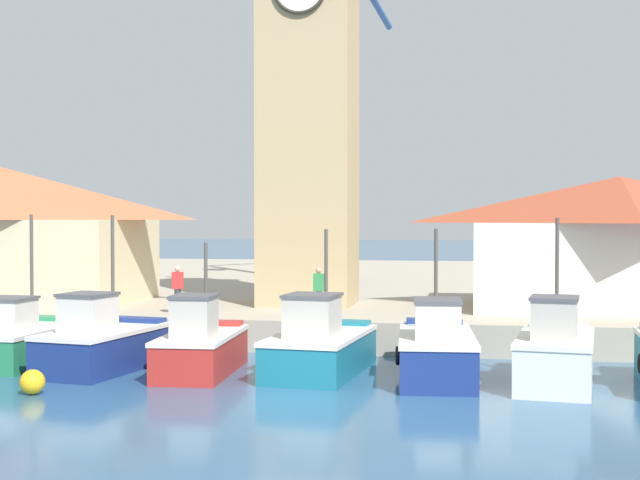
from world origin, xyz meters
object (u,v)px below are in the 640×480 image
Objects in this scene: fishing_boat_far_left at (22,340)px; clock_tower at (309,77)px; fishing_boat_left_outer at (102,344)px; mooring_buoy at (32,382)px; fishing_boat_center at (436,350)px; dock_worker_along_quay at (178,289)px; fishing_boat_left_inner at (201,347)px; port_crane_near at (333,148)px; fishing_boat_mid_left at (320,347)px; fishing_boat_mid_right at (555,354)px; warehouse_right at (620,241)px; dock_worker_near_tower at (319,291)px.

fishing_boat_far_left is 0.25× the size of clock_tower.
fishing_boat_left_outer reaches higher than mooring_buoy.
fishing_boat_center is 3.19× the size of dock_worker_along_quay.
fishing_boat_center is at bearing 3.51° from fishing_boat_left_inner.
fishing_boat_left_inner is at bearing -91.17° from port_crane_near.
fishing_boat_mid_left is at bearing -77.55° from clock_tower.
fishing_boat_left_outer is 12.18m from fishing_boat_mid_right.
fishing_boat_center is at bearing -123.11° from warehouse_right.
warehouse_right is 0.60× the size of port_crane_near.
fishing_boat_far_left is 0.90× the size of fishing_boat_mid_left.
fishing_boat_far_left is at bearing 179.01° from fishing_boat_mid_left.
fishing_boat_mid_left is 6.18m from fishing_boat_mid_right.
mooring_buoy is (-3.52, -23.76, -7.39)m from port_crane_near.
fishing_boat_far_left is at bearing 173.26° from fishing_boat_left_inner.
dock_worker_along_quay is at bearing 139.98° from fishing_boat_mid_left.
dock_worker_near_tower is 1.00× the size of dock_worker_along_quay.
fishing_boat_mid_left is 0.46× the size of warehouse_right.
mooring_buoy is 8.85m from dock_worker_along_quay.
fishing_boat_left_inner reaches higher than dock_worker_near_tower.
clock_tower is 12.65m from warehouse_right.
dock_worker_near_tower is (-3.99, 4.81, 1.11)m from fishing_boat_center.
fishing_boat_mid_left is at bearing -0.99° from fishing_boat_far_left.
fishing_boat_far_left is at bearing 176.94° from fishing_boat_mid_right.
fishing_boat_mid_right is at bearing -3.06° from fishing_boat_far_left.
fishing_boat_far_left reaches higher than fishing_boat_mid_left.
fishing_boat_center is at bearing -50.30° from dock_worker_near_tower.
dock_worker_near_tower is (-0.85, 4.69, 1.12)m from fishing_boat_mid_left.
warehouse_right reaches higher than dock_worker_along_quay.
fishing_boat_mid_left is 7.45m from mooring_buoy.
dock_worker_near_tower is at bearing -75.02° from clock_tower.
port_crane_near is at bearing 97.29° from dock_worker_near_tower.
port_crane_near is 29.43× the size of mooring_buoy.
clock_tower is 8.65m from dock_worker_near_tower.
mooring_buoy is at bearing -165.14° from fishing_boat_mid_right.
mooring_buoy is (-9.45, -3.83, -0.45)m from fishing_boat_center.
warehouse_right is (11.12, 0.39, -6.01)m from clock_tower.
fishing_boat_mid_left is 4.89m from dock_worker_near_tower.
dock_worker_along_quay is at bearing -132.72° from clock_tower.
dock_worker_near_tower is 4.80m from dock_worker_along_quay.
warehouse_right is at bearing 23.95° from dock_worker_near_tower.
fishing_boat_center is 21.92m from port_crane_near.
fishing_boat_center is 0.49× the size of warehouse_right.
fishing_boat_mid_left is at bearing -40.02° from dock_worker_along_quay.
warehouse_right reaches higher than fishing_boat_left_inner.
warehouse_right is at bearing 40.21° from mooring_buoy.
mooring_buoy is at bearing -132.05° from fishing_boat_left_inner.
warehouse_right is 6.53× the size of dock_worker_along_quay.
fishing_boat_mid_left reaches higher than fishing_boat_left_inner.
mooring_buoy is (-6.30, -3.95, -0.44)m from fishing_boat_mid_left.
mooring_buoy is (-12.45, -3.30, -0.50)m from fishing_boat_mid_right.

